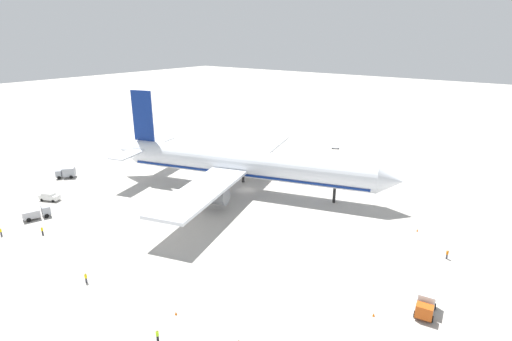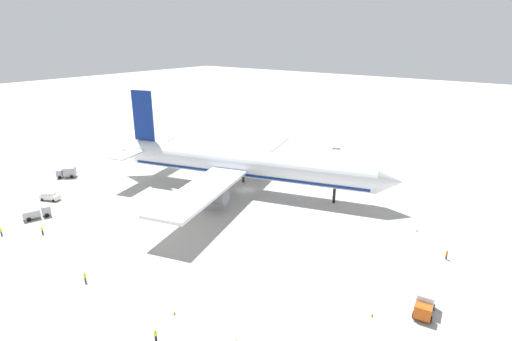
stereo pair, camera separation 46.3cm
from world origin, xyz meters
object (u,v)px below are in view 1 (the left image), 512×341
(service_truck_0, at_px, (426,302))
(traffic_cone_1, at_px, (176,313))
(airliner, at_px, (242,164))
(ground_worker_0, at_px, (157,335))
(service_truck_2, at_px, (36,213))
(service_truck_1, at_px, (66,172))
(baggage_cart_1, at_px, (335,148))
(service_van, at_px, (49,196))
(traffic_cone_4, at_px, (417,230))
(ground_worker_2, at_px, (86,278))
(ground_worker_4, at_px, (1,232))
(traffic_cone_2, at_px, (268,146))
(ground_worker_5, at_px, (42,231))
(traffic_cone_0, at_px, (374,315))
(traffic_cone_3, at_px, (272,145))
(ground_worker_1, at_px, (447,254))

(service_truck_0, relative_size, traffic_cone_1, 9.18)
(airliner, distance_m, ground_worker_0, 54.55)
(service_truck_2, xyz_separation_m, ground_worker_0, (49.70, -8.77, -0.35))
(service_truck_1, relative_size, baggage_cart_1, 1.68)
(service_van, relative_size, traffic_cone_1, 9.19)
(service_truck_1, relative_size, traffic_cone_4, 9.42)
(baggage_cart_1, relative_size, ground_worker_2, 1.77)
(service_truck_1, height_order, ground_worker_4, service_truck_1)
(ground_worker_2, height_order, traffic_cone_2, ground_worker_2)
(traffic_cone_4, bearing_deg, ground_worker_2, -126.84)
(ground_worker_5, relative_size, traffic_cone_0, 3.05)
(service_truck_0, xyz_separation_m, service_truck_2, (-75.82, -17.96, -0.35))
(ground_worker_4, relative_size, traffic_cone_1, 3.10)
(ground_worker_5, xyz_separation_m, traffic_cone_1, (39.22, -0.74, -0.58))
(baggage_cart_1, distance_m, ground_worker_2, 96.27)
(traffic_cone_0, bearing_deg, ground_worker_2, -153.74)
(traffic_cone_0, distance_m, traffic_cone_3, 92.44)
(ground_worker_5, xyz_separation_m, traffic_cone_3, (-1.91, 82.69, -0.58))
(ground_worker_0, xyz_separation_m, traffic_cone_1, (-2.00, 4.97, -0.64))
(ground_worker_1, height_order, ground_worker_2, ground_worker_1)
(traffic_cone_4, bearing_deg, traffic_cone_3, 148.90)
(airliner, bearing_deg, baggage_cart_1, 87.97)
(traffic_cone_1, height_order, traffic_cone_2, same)
(airliner, bearing_deg, traffic_cone_4, 4.33)
(ground_worker_5, relative_size, traffic_cone_2, 3.05)
(ground_worker_4, bearing_deg, traffic_cone_3, 87.32)
(service_van, xyz_separation_m, traffic_cone_1, (55.19, -10.43, -0.76))
(baggage_cart_1, height_order, ground_worker_5, ground_worker_5)
(service_truck_0, xyz_separation_m, traffic_cone_3, (-69.25, 61.67, -1.34))
(traffic_cone_4, bearing_deg, service_truck_0, -71.84)
(ground_worker_1, relative_size, ground_worker_5, 1.06)
(traffic_cone_1, bearing_deg, baggage_cart_1, 102.65)
(ground_worker_2, bearing_deg, baggage_cart_1, 92.12)
(service_truck_2, xyz_separation_m, ground_worker_4, (2.46, -8.20, -0.40))
(ground_worker_1, bearing_deg, service_truck_0, -86.87)
(traffic_cone_0, bearing_deg, service_truck_1, 176.79)
(traffic_cone_1, bearing_deg, airliner, 117.58)
(ground_worker_2, relative_size, traffic_cone_2, 3.16)
(baggage_cart_1, relative_size, ground_worker_1, 1.74)
(traffic_cone_3, bearing_deg, service_truck_0, -41.68)
(airliner, relative_size, traffic_cone_1, 134.62)
(ground_worker_2, height_order, ground_worker_5, ground_worker_2)
(service_truck_1, relative_size, ground_worker_1, 2.92)
(baggage_cart_1, bearing_deg, service_truck_2, -106.74)
(ground_worker_1, bearing_deg, traffic_cone_0, -101.50)
(ground_worker_5, bearing_deg, traffic_cone_1, -1.08)
(service_truck_0, bearing_deg, ground_worker_2, -151.19)
(ground_worker_0, bearing_deg, ground_worker_2, 174.84)
(ground_worker_0, height_order, ground_worker_5, ground_worker_0)
(service_van, bearing_deg, ground_worker_2, -19.83)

